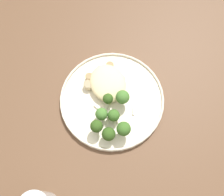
# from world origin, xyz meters

# --- Properties ---
(ground) EXTENTS (6.00, 6.00, 0.00)m
(ground) POSITION_xyz_m (0.00, 0.00, 0.00)
(ground) COLOR #47423D
(wooden_dining_table) EXTENTS (1.40, 1.00, 0.74)m
(wooden_dining_table) POSITION_xyz_m (0.00, 0.00, 0.66)
(wooden_dining_table) COLOR brown
(wooden_dining_table) RESTS_ON ground
(dinner_plate) EXTENTS (0.29, 0.29, 0.02)m
(dinner_plate) POSITION_xyz_m (0.04, -0.04, 0.75)
(dinner_plate) COLOR beige
(dinner_plate) RESTS_ON wooden_dining_table
(noodle_bed) EXTENTS (0.12, 0.10, 0.04)m
(noodle_bed) POSITION_xyz_m (-0.00, -0.04, 0.77)
(noodle_bed) COLOR beige
(noodle_bed) RESTS_ON dinner_plate
(seared_scallop_large_seared) EXTENTS (0.03, 0.03, 0.01)m
(seared_scallop_large_seared) POSITION_xyz_m (-0.00, -0.01, 0.76)
(seared_scallop_large_seared) COLOR #DBB77A
(seared_scallop_large_seared) RESTS_ON dinner_plate
(seared_scallop_center_golden) EXTENTS (0.03, 0.03, 0.02)m
(seared_scallop_center_golden) POSITION_xyz_m (0.01, -0.03, 0.76)
(seared_scallop_center_golden) COLOR #E5C689
(seared_scallop_center_golden) RESTS_ON dinner_plate
(seared_scallop_right_edge) EXTENTS (0.02, 0.02, 0.02)m
(seared_scallop_right_edge) POSITION_xyz_m (-0.04, -0.08, 0.76)
(seared_scallop_right_edge) COLOR #DBB77A
(seared_scallop_right_edge) RESTS_ON dinner_plate
(seared_scallop_tiny_bay) EXTENTS (0.02, 0.02, 0.02)m
(seared_scallop_tiny_bay) POSITION_xyz_m (-0.05, -0.01, 0.76)
(seared_scallop_tiny_bay) COLOR #DBB77A
(seared_scallop_tiny_bay) RESTS_ON dinner_plate
(seared_scallop_rear_pale) EXTENTS (0.03, 0.03, 0.02)m
(seared_scallop_rear_pale) POSITION_xyz_m (-0.02, -0.09, 0.76)
(seared_scallop_rear_pale) COLOR beige
(seared_scallop_rear_pale) RESTS_ON dinner_plate
(seared_scallop_left_edge) EXTENTS (0.03, 0.03, 0.02)m
(seared_scallop_left_edge) POSITION_xyz_m (-0.04, -0.04, 0.76)
(seared_scallop_left_edge) COLOR beige
(seared_scallop_left_edge) RESTS_ON dinner_plate
(broccoli_floret_right_tilted) EXTENTS (0.04, 0.04, 0.06)m
(broccoli_floret_right_tilted) POSITION_xyz_m (0.06, -0.02, 0.79)
(broccoli_floret_right_tilted) COLOR #89A356
(broccoli_floret_right_tilted) RESTS_ON dinner_plate
(broccoli_floret_small_sprig) EXTENTS (0.03, 0.03, 0.05)m
(broccoli_floret_small_sprig) POSITION_xyz_m (0.08, -0.09, 0.78)
(broccoli_floret_small_sprig) COLOR #89A356
(broccoli_floret_small_sprig) RESTS_ON dinner_plate
(broccoli_floret_rear_charred) EXTENTS (0.03, 0.03, 0.04)m
(broccoli_floret_rear_charred) POSITION_xyz_m (0.10, -0.06, 0.78)
(broccoli_floret_rear_charred) COLOR #7A994C
(broccoli_floret_rear_charred) RESTS_ON dinner_plate
(broccoli_floret_tall_stalk) EXTENTS (0.03, 0.03, 0.04)m
(broccoli_floret_tall_stalk) POSITION_xyz_m (0.05, -0.06, 0.78)
(broccoli_floret_tall_stalk) COLOR #7A994C
(broccoli_floret_tall_stalk) RESTS_ON dinner_plate
(broccoli_floret_front_edge) EXTENTS (0.04, 0.04, 0.05)m
(broccoli_floret_front_edge) POSITION_xyz_m (0.14, -0.09, 0.78)
(broccoli_floret_front_edge) COLOR #7A994C
(broccoli_floret_front_edge) RESTS_ON dinner_plate
(broccoli_floret_center_pile) EXTENTS (0.04, 0.04, 0.06)m
(broccoli_floret_center_pile) POSITION_xyz_m (0.14, -0.05, 0.79)
(broccoli_floret_center_pile) COLOR #89A356
(broccoli_floret_center_pile) RESTS_ON dinner_plate
(broccoli_floret_beside_noodles) EXTENTS (0.03, 0.03, 0.06)m
(broccoli_floret_beside_noodles) POSITION_xyz_m (0.11, -0.11, 0.79)
(broccoli_floret_beside_noodles) COLOR #7A994C
(broccoli_floret_beside_noodles) RESTS_ON dinner_plate
(onion_sliver_short_strip) EXTENTS (0.03, 0.03, 0.00)m
(onion_sliver_short_strip) POSITION_xyz_m (0.05, -0.06, 0.75)
(onion_sliver_short_strip) COLOR silver
(onion_sliver_short_strip) RESTS_ON dinner_plate
(onion_sliver_pale_crescent) EXTENTS (0.05, 0.03, 0.00)m
(onion_sliver_pale_crescent) POSITION_xyz_m (0.07, -0.08, 0.75)
(onion_sliver_pale_crescent) COLOR silver
(onion_sliver_pale_crescent) RESTS_ON dinner_plate
(onion_sliver_curled_piece) EXTENTS (0.06, 0.01, 0.00)m
(onion_sliver_curled_piece) POSITION_xyz_m (0.10, -0.05, 0.75)
(onion_sliver_curled_piece) COLOR silver
(onion_sliver_curled_piece) RESTS_ON dinner_plate
(onion_sliver_long_sliver) EXTENTS (0.04, 0.02, 0.00)m
(onion_sliver_long_sliver) POSITION_xyz_m (0.09, -0.00, 0.75)
(onion_sliver_long_sliver) COLOR silver
(onion_sliver_long_sliver) RESTS_ON dinner_plate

